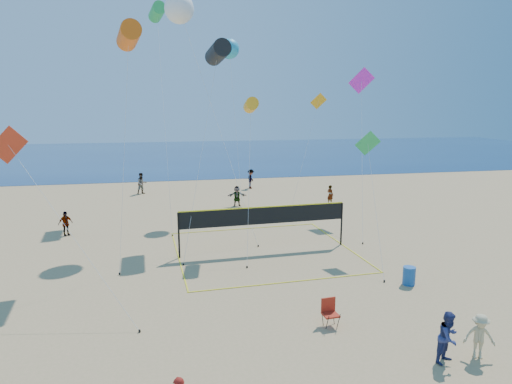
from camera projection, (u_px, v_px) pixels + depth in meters
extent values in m
cube|color=navy|center=(190.00, 154.00, 73.16)|extent=(140.00, 50.00, 0.03)
imported|color=navy|center=(449.00, 337.00, 14.53)|extent=(1.04, 0.97, 1.71)
imported|color=#C5B383|center=(480.00, 336.00, 14.79)|extent=(1.12, 0.90, 1.51)
imported|color=gray|center=(65.00, 224.00, 28.47)|extent=(0.96, 0.85, 1.56)
imported|color=gray|center=(237.00, 196.00, 36.65)|extent=(1.56, 0.63, 1.64)
imported|color=gray|center=(330.00, 195.00, 37.21)|extent=(0.63, 0.70, 1.61)
imported|color=gray|center=(142.00, 183.00, 41.50)|extent=(1.16, 1.06, 1.93)
imported|color=gray|center=(251.00, 179.00, 44.16)|extent=(1.12, 1.39, 1.87)
cube|color=#AB2313|center=(331.00, 315.00, 16.92)|extent=(0.61, 0.56, 0.06)
cube|color=#AB2313|center=(328.00, 305.00, 17.07)|extent=(0.57, 0.10, 0.56)
cylinder|color=black|center=(327.00, 323.00, 16.70)|extent=(0.05, 0.29, 0.73)
cylinder|color=black|center=(323.00, 318.00, 17.09)|extent=(0.05, 0.29, 0.73)
cylinder|color=black|center=(338.00, 322.00, 16.83)|extent=(0.05, 0.29, 0.73)
cylinder|color=black|center=(334.00, 317.00, 17.21)|extent=(0.05, 0.29, 0.73)
cylinder|color=#18519D|center=(409.00, 276.00, 20.84)|extent=(0.62, 0.62, 0.84)
cylinder|color=black|center=(179.00, 235.00, 24.27)|extent=(0.10, 0.10, 2.51)
cylinder|color=black|center=(341.00, 224.00, 26.58)|extent=(0.10, 0.10, 2.51)
cube|color=black|center=(264.00, 216.00, 25.27)|extent=(9.39, 0.56, 0.94)
cube|color=yellow|center=(264.00, 207.00, 25.18)|extent=(9.39, 0.57, 0.06)
cube|color=yellow|center=(291.00, 282.00, 21.20)|extent=(9.59, 0.61, 0.02)
cube|color=yellow|center=(245.00, 229.00, 30.13)|extent=(9.59, 0.61, 0.02)
cylinder|color=orange|center=(129.00, 36.00, 22.16)|extent=(1.41, 2.51, 1.30)
cylinder|color=silver|center=(124.00, 155.00, 22.13)|extent=(0.88, 2.18, 11.36)
cylinder|color=black|center=(120.00, 274.00, 22.10)|extent=(0.08, 0.08, 0.10)
cylinder|color=black|center=(218.00, 52.00, 27.61)|extent=(1.39, 2.72, 1.42)
cylinder|color=silver|center=(202.00, 150.00, 25.50)|extent=(2.66, 6.11, 11.15)
cylinder|color=black|center=(183.00, 264.00, 23.39)|extent=(0.08, 0.08, 0.10)
cylinder|color=#FFA91A|center=(251.00, 105.00, 25.52)|extent=(0.84, 1.75, 0.93)
cylinder|color=silver|center=(249.00, 182.00, 24.26)|extent=(0.99, 4.04, 8.02)
cylinder|color=black|center=(247.00, 267.00, 23.01)|extent=(0.08, 0.08, 0.10)
cube|color=red|center=(8.00, 145.00, 18.72)|extent=(1.63, 0.29, 1.62)
cylinder|color=silver|center=(70.00, 232.00, 17.64)|extent=(5.18, 4.58, 6.46)
cylinder|color=black|center=(139.00, 331.00, 16.56)|extent=(0.08, 0.08, 0.10)
cube|color=green|center=(368.00, 143.00, 24.74)|extent=(1.19, 0.76, 1.38)
cylinder|color=silver|center=(375.00, 207.00, 22.96)|extent=(1.05, 4.71, 6.00)
cylinder|color=black|center=(384.00, 281.00, 21.18)|extent=(0.08, 0.08, 0.10)
cube|color=#F125DF|center=(361.00, 81.00, 33.09)|extent=(1.60, 1.09, 1.89)
cylinder|color=silver|center=(362.00, 153.00, 30.00)|extent=(2.95, 7.82, 9.74)
cylinder|color=black|center=(363.00, 243.00, 26.90)|extent=(0.08, 0.08, 0.10)
sphere|color=white|center=(179.00, 9.00, 27.63)|extent=(1.85, 1.85, 1.79)
cylinder|color=silver|center=(218.00, 125.00, 27.02)|extent=(3.95, 4.83, 13.76)
cylinder|color=black|center=(258.00, 246.00, 26.40)|extent=(0.08, 0.08, 0.10)
sphere|color=#24A1CB|center=(229.00, 49.00, 33.35)|extent=(1.53, 1.53, 1.45)
cylinder|color=silver|center=(236.00, 134.00, 32.18)|extent=(0.17, 4.87, 12.02)
cylinder|color=black|center=(243.00, 225.00, 31.02)|extent=(0.08, 0.08, 0.10)
cylinder|color=green|center=(157.00, 12.00, 34.05)|extent=(1.38, 2.45, 1.26)
cylinder|color=silver|center=(164.00, 114.00, 31.26)|extent=(0.48, 8.87, 14.81)
cylinder|color=black|center=(172.00, 235.00, 28.47)|extent=(0.08, 0.08, 0.10)
cube|color=#FFA91A|center=(319.00, 101.00, 36.69)|extent=(1.27, 0.46, 1.32)
cylinder|color=silver|center=(305.00, 155.00, 35.38)|extent=(3.31, 3.74, 8.28)
cylinder|color=black|center=(290.00, 214.00, 34.07)|extent=(0.08, 0.08, 0.10)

